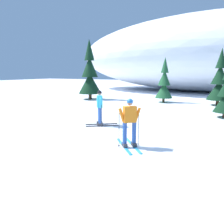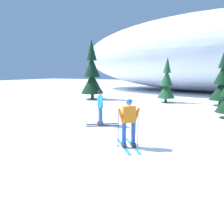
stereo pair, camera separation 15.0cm
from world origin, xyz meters
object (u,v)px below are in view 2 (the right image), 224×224
Objects in this scene: skier_cyan_jacket at (100,107)px; skier_orange_jacket at (129,122)px; pine_tree_far_left at (92,75)px; pine_tree_center at (222,82)px; pine_tree_center_left at (166,84)px.

skier_orange_jacket is at bearing -41.86° from skier_cyan_jacket.
pine_tree_far_left is (-5.89, 8.36, 1.43)m from skier_cyan_jacket.
pine_tree_far_left is at bearing -173.88° from pine_tree_center.
pine_tree_center_left is (0.93, 9.42, 0.70)m from skier_cyan_jacket.
pine_tree_far_left is 11.08m from pine_tree_center.
pine_tree_center is (4.18, 0.11, 0.22)m from pine_tree_center_left.
skier_orange_jacket is 0.44× the size of pine_tree_center_left.
pine_tree_center_left reaches higher than skier_cyan_jacket.
pine_tree_far_left is 1.46× the size of pine_tree_center_left.
skier_cyan_jacket is 10.86m from pine_tree_center.
pine_tree_center is at bearing 76.93° from skier_orange_jacket.
pine_tree_center is at bearing 1.56° from pine_tree_center_left.
pine_tree_center is (2.71, 11.69, 0.94)m from skier_orange_jacket.
skier_cyan_jacket is at bearing -54.82° from pine_tree_far_left.
skier_cyan_jacket reaches higher than skier_orange_jacket.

